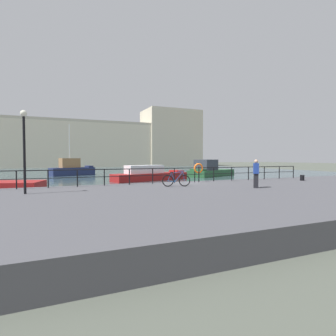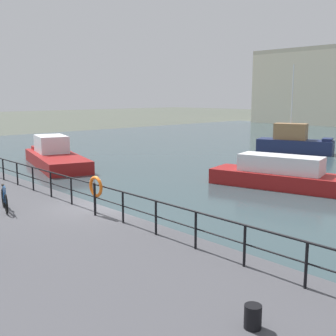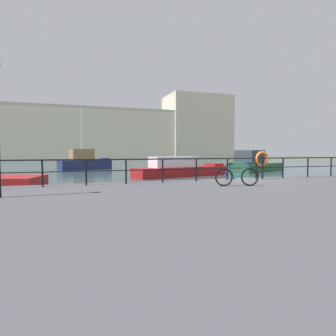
# 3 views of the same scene
# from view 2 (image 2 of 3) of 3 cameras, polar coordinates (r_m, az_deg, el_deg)

# --- Properties ---
(ground_plane) EXTENTS (240.00, 240.00, 0.00)m
(ground_plane) POSITION_cam_2_polar(r_m,az_deg,el_deg) (16.60, -8.54, -7.94)
(ground_plane) COLOR #4C5147
(moored_green_narrowboat) EXTENTS (9.56, 4.51, 1.78)m
(moored_green_narrowboat) POSITION_cam_2_polar(r_m,az_deg,el_deg) (23.86, 16.40, -1.12)
(moored_green_narrowboat) COLOR maroon
(moored_green_narrowboat) RESTS_ON water_basin
(moored_red_daysailer) EXTENTS (9.33, 5.12, 2.09)m
(moored_red_daysailer) POSITION_cam_2_polar(r_m,az_deg,el_deg) (31.62, -14.98, 1.58)
(moored_red_daysailer) COLOR maroon
(moored_red_daysailer) RESTS_ON water_basin
(moored_harbor_tender) EXTENTS (6.70, 4.09, 7.62)m
(moored_harbor_tender) POSITION_cam_2_polar(r_m,az_deg,el_deg) (38.93, 16.59, 3.36)
(moored_harbor_tender) COLOR navy
(moored_harbor_tender) RESTS_ON water_basin
(quay_railing) EXTENTS (23.11, 0.07, 1.08)m
(quay_railing) POSITION_cam_2_polar(r_m,az_deg,el_deg) (16.70, -12.90, -2.33)
(quay_railing) COLOR black
(quay_railing) RESTS_ON quay_promenade
(parked_bicycle) EXTENTS (1.72, 0.55, 0.98)m
(parked_bicycle) POSITION_cam_2_polar(r_m,az_deg,el_deg) (16.62, -21.13, -4.04)
(parked_bicycle) COLOR black
(parked_bicycle) RESTS_ON quay_promenade
(mooring_bollard) EXTENTS (0.32, 0.32, 0.44)m
(mooring_bollard) POSITION_cam_2_polar(r_m,az_deg,el_deg) (8.24, 11.34, -19.01)
(mooring_bollard) COLOR black
(mooring_bollard) RESTS_ON quay_promenade
(life_ring_stand) EXTENTS (0.75, 0.16, 1.40)m
(life_ring_stand) POSITION_cam_2_polar(r_m,az_deg,el_deg) (15.00, -9.70, -2.66)
(life_ring_stand) COLOR black
(life_ring_stand) RESTS_ON quay_promenade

